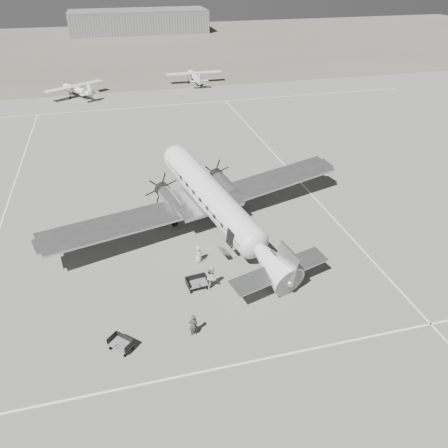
{
  "coord_description": "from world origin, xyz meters",
  "views": [
    {
      "loc": [
        -6.71,
        -31.1,
        21.01
      ],
      "look_at": [
        0.93,
        -1.66,
        2.2
      ],
      "focal_mm": 35.0,
      "sensor_mm": 36.0,
      "label": 1
    }
  ],
  "objects_px": {
    "light_plane_right": "(195,78)",
    "baggage_cart_far": "(121,344)",
    "light_plane_left": "(77,91)",
    "passenger": "(198,254)",
    "ramp_agent": "(212,277)",
    "baggage_cart_near": "(197,283)",
    "ground_crew": "(193,325)",
    "dc3_airliner": "(218,206)",
    "hangar_main": "(139,21)"
  },
  "relations": [
    {
      "from": "light_plane_left",
      "to": "passenger",
      "type": "distance_m",
      "value": 52.85
    },
    {
      "from": "dc3_airliner",
      "to": "ground_crew",
      "type": "height_order",
      "value": "dc3_airliner"
    },
    {
      "from": "baggage_cart_near",
      "to": "passenger",
      "type": "bearing_deg",
      "value": 69.76
    },
    {
      "from": "baggage_cart_near",
      "to": "ramp_agent",
      "type": "height_order",
      "value": "ramp_agent"
    },
    {
      "from": "light_plane_left",
      "to": "dc3_airliner",
      "type": "bearing_deg",
      "value": -107.91
    },
    {
      "from": "ground_crew",
      "to": "baggage_cart_far",
      "type": "bearing_deg",
      "value": -8.36
    },
    {
      "from": "dc3_airliner",
      "to": "ramp_agent",
      "type": "distance_m",
      "value": 7.53
    },
    {
      "from": "dc3_airliner",
      "to": "ground_crew",
      "type": "distance_m",
      "value": 12.26
    },
    {
      "from": "hangar_main",
      "to": "baggage_cart_far",
      "type": "xyz_separation_m",
      "value": [
        -13.11,
        -131.02,
        -2.87
      ]
    },
    {
      "from": "hangar_main",
      "to": "baggage_cart_far",
      "type": "height_order",
      "value": "hangar_main"
    },
    {
      "from": "light_plane_right",
      "to": "baggage_cart_far",
      "type": "bearing_deg",
      "value": -106.15
    },
    {
      "from": "baggage_cart_far",
      "to": "passenger",
      "type": "height_order",
      "value": "passenger"
    },
    {
      "from": "light_plane_left",
      "to": "passenger",
      "type": "height_order",
      "value": "light_plane_left"
    },
    {
      "from": "light_plane_left",
      "to": "ground_crew",
      "type": "xyz_separation_m",
      "value": [
        8.68,
        -59.42,
        -0.29
      ]
    },
    {
      "from": "light_plane_left",
      "to": "ramp_agent",
      "type": "bearing_deg",
      "value": -111.94
    },
    {
      "from": "passenger",
      "to": "baggage_cart_far",
      "type": "bearing_deg",
      "value": 131.92
    },
    {
      "from": "ramp_agent",
      "to": "baggage_cart_near",
      "type": "bearing_deg",
      "value": 107.94
    },
    {
      "from": "hangar_main",
      "to": "ground_crew",
      "type": "xyz_separation_m",
      "value": [
        -8.51,
        -130.92,
        -2.47
      ]
    },
    {
      "from": "passenger",
      "to": "baggage_cart_near",
      "type": "bearing_deg",
      "value": 158.4
    },
    {
      "from": "light_plane_right",
      "to": "baggage_cart_far",
      "type": "distance_m",
      "value": 66.12
    },
    {
      "from": "hangar_main",
      "to": "baggage_cart_near",
      "type": "distance_m",
      "value": 126.69
    },
    {
      "from": "hangar_main",
      "to": "light_plane_left",
      "type": "relative_size",
      "value": 3.9
    },
    {
      "from": "light_plane_right",
      "to": "ramp_agent",
      "type": "distance_m",
      "value": 60.32
    },
    {
      "from": "hangar_main",
      "to": "ramp_agent",
      "type": "xyz_separation_m",
      "value": [
        -6.27,
        -126.62,
        -2.37
      ]
    },
    {
      "from": "baggage_cart_near",
      "to": "ramp_agent",
      "type": "relative_size",
      "value": 0.89
    },
    {
      "from": "light_plane_right",
      "to": "passenger",
      "type": "distance_m",
      "value": 57.1
    },
    {
      "from": "hangar_main",
      "to": "light_plane_left",
      "type": "bearing_deg",
      "value": -103.52
    },
    {
      "from": "baggage_cart_near",
      "to": "ramp_agent",
      "type": "xyz_separation_m",
      "value": [
        1.1,
        -0.18,
        0.46
      ]
    },
    {
      "from": "baggage_cart_near",
      "to": "ramp_agent",
      "type": "bearing_deg",
      "value": -15.97
    },
    {
      "from": "dc3_airliner",
      "to": "baggage_cart_near",
      "type": "bearing_deg",
      "value": -133.02
    },
    {
      "from": "baggage_cart_near",
      "to": "ground_crew",
      "type": "xyz_separation_m",
      "value": [
        -1.14,
        -4.48,
        0.36
      ]
    },
    {
      "from": "dc3_airliner",
      "to": "baggage_cart_far",
      "type": "distance_m",
      "value": 14.71
    },
    {
      "from": "light_plane_left",
      "to": "ground_crew",
      "type": "height_order",
      "value": "light_plane_left"
    },
    {
      "from": "baggage_cart_far",
      "to": "ramp_agent",
      "type": "bearing_deg",
      "value": 77.13
    },
    {
      "from": "light_plane_left",
      "to": "baggage_cart_near",
      "type": "xyz_separation_m",
      "value": [
        9.82,
        -54.94,
        -0.65
      ]
    },
    {
      "from": "light_plane_right",
      "to": "ramp_agent",
      "type": "bearing_deg",
      "value": -100.97
    },
    {
      "from": "light_plane_left",
      "to": "ground_crew",
      "type": "bearing_deg",
      "value": -114.83
    },
    {
      "from": "light_plane_left",
      "to": "light_plane_right",
      "type": "relative_size",
      "value": 1.0
    },
    {
      "from": "baggage_cart_far",
      "to": "ground_crew",
      "type": "bearing_deg",
      "value": 45.62
    },
    {
      "from": "baggage_cart_near",
      "to": "ground_crew",
      "type": "relative_size",
      "value": 1.0
    },
    {
      "from": "passenger",
      "to": "dc3_airliner",
      "type": "bearing_deg",
      "value": -42.98
    },
    {
      "from": "light_plane_right",
      "to": "dc3_airliner",
      "type": "bearing_deg",
      "value": -99.95
    },
    {
      "from": "dc3_airliner",
      "to": "light_plane_right",
      "type": "distance_m",
      "value": 53.12
    },
    {
      "from": "baggage_cart_far",
      "to": "ground_crew",
      "type": "distance_m",
      "value": 4.62
    },
    {
      "from": "dc3_airliner",
      "to": "passenger",
      "type": "distance_m",
      "value": 4.87
    },
    {
      "from": "ground_crew",
      "to": "ramp_agent",
      "type": "height_order",
      "value": "ramp_agent"
    },
    {
      "from": "dc3_airliner",
      "to": "light_plane_right",
      "type": "xyz_separation_m",
      "value": [
        8.34,
        52.43,
        -1.67
      ]
    },
    {
      "from": "baggage_cart_near",
      "to": "baggage_cart_far",
      "type": "relative_size",
      "value": 1.07
    },
    {
      "from": "ground_crew",
      "to": "light_plane_right",
      "type": "bearing_deg",
      "value": -110.92
    },
    {
      "from": "dc3_airliner",
      "to": "light_plane_left",
      "type": "distance_m",
      "value": 49.93
    }
  ]
}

